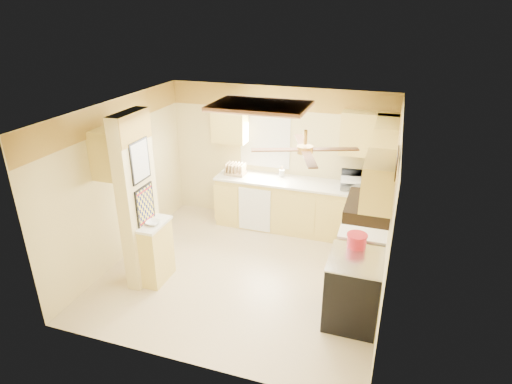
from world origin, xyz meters
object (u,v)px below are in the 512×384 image
(bowl, at_px, (153,223))
(kettle, at_px, (364,214))
(microwave, at_px, (356,181))
(dutch_oven, at_px, (357,240))
(stove, at_px, (353,289))

(bowl, bearing_deg, kettle, 19.53)
(kettle, bearing_deg, microwave, 100.87)
(microwave, height_order, bowl, microwave)
(microwave, height_order, dutch_oven, microwave)
(stove, xyz_separation_m, microwave, (-0.24, 2.15, 0.62))
(bowl, height_order, kettle, kettle)
(bowl, height_order, dutch_oven, dutch_oven)
(bowl, relative_size, dutch_oven, 0.75)
(stove, bearing_deg, microwave, 96.38)
(microwave, distance_m, bowl, 3.36)
(microwave, bearing_deg, kettle, 95.33)
(stove, distance_m, dutch_oven, 0.61)
(bowl, distance_m, dutch_oven, 2.77)
(stove, xyz_separation_m, dutch_oven, (-0.03, 0.28, 0.54))
(stove, height_order, kettle, kettle)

